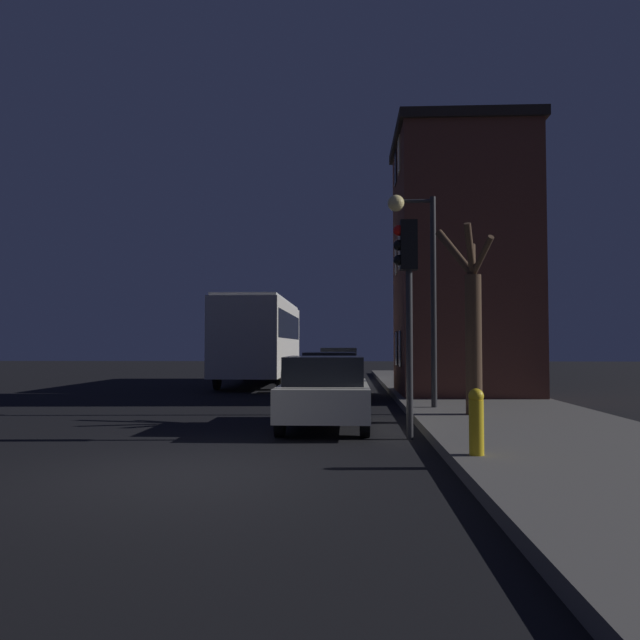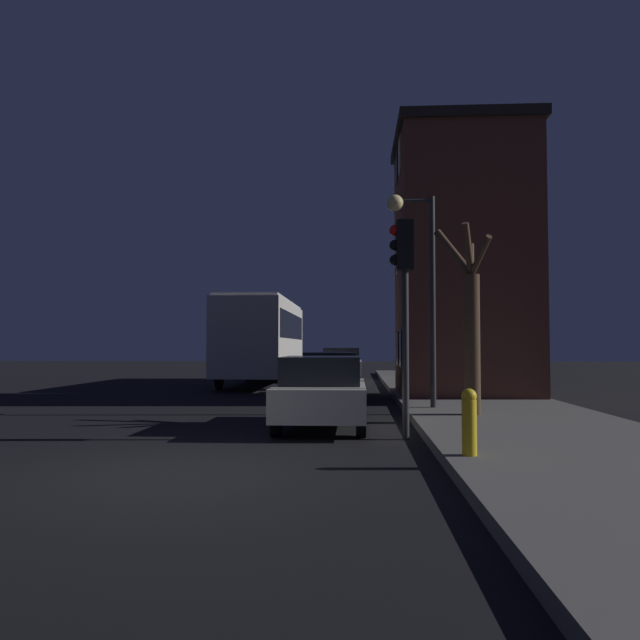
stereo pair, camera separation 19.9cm
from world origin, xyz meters
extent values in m
plane|color=black|center=(0.00, 0.00, 0.00)|extent=(120.00, 120.00, 0.00)
cube|color=#514F4C|center=(5.76, 0.00, 0.09)|extent=(4.30, 60.00, 0.18)
cube|color=brown|center=(5.81, 11.80, 4.18)|extent=(4.00, 4.49, 8.01)
cube|color=black|center=(5.81, 11.80, 8.33)|extent=(4.24, 4.73, 0.30)
cube|color=black|center=(3.79, 11.10, 1.58)|extent=(0.03, 0.70, 1.10)
cube|color=black|center=(3.79, 12.50, 1.58)|extent=(0.03, 0.70, 1.10)
cube|color=#E5C67F|center=(3.79, 11.10, 4.58)|extent=(0.03, 0.70, 1.10)
cube|color=#E5C67F|center=(3.79, 12.50, 4.58)|extent=(0.03, 0.70, 1.10)
cube|color=#E5C67F|center=(3.79, 11.10, 7.58)|extent=(0.03, 0.70, 1.10)
cube|color=black|center=(3.79, 12.50, 7.58)|extent=(0.03, 0.70, 1.10)
cylinder|color=#28282B|center=(4.30, 7.17, 2.75)|extent=(0.14, 0.14, 5.15)
cylinder|color=#28282B|center=(3.85, 7.17, 5.23)|extent=(0.90, 0.09, 0.09)
sphere|color=#F9E08C|center=(3.40, 7.17, 5.18)|extent=(0.41, 0.41, 0.41)
cylinder|color=#28282B|center=(3.31, 3.11, 1.51)|extent=(0.12, 0.12, 3.03)
cube|color=black|center=(3.31, 3.11, 3.48)|extent=(0.30, 0.24, 0.90)
sphere|color=red|center=(3.13, 3.11, 3.75)|extent=(0.20, 0.20, 0.20)
sphere|color=black|center=(3.13, 3.11, 3.48)|extent=(0.20, 0.20, 0.20)
sphere|color=black|center=(3.13, 3.11, 3.21)|extent=(0.20, 0.20, 0.20)
cylinder|color=#473323|center=(4.95, 5.62, 1.70)|extent=(0.35, 0.35, 3.04)
cylinder|color=#473323|center=(5.06, 5.24, 3.57)|extent=(0.39, 0.88, 0.80)
cylinder|color=#473323|center=(5.00, 5.89, 3.59)|extent=(0.25, 0.68, 0.82)
cylinder|color=#473323|center=(4.84, 5.37, 3.74)|extent=(0.40, 0.68, 1.11)
cylinder|color=#473323|center=(4.62, 5.89, 3.74)|extent=(0.87, 0.77, 1.16)
cube|color=beige|center=(-1.59, 18.70, 1.98)|extent=(2.58, 9.87, 2.99)
cube|color=black|center=(-1.59, 18.70, 2.51)|extent=(2.60, 9.08, 1.08)
cube|color=#B2B2B2|center=(-1.59, 18.70, 3.53)|extent=(2.45, 9.38, 0.12)
cylinder|color=black|center=(-0.40, 21.90, 0.48)|extent=(0.18, 0.96, 0.96)
cylinder|color=black|center=(-2.79, 21.90, 0.48)|extent=(0.18, 0.96, 0.96)
cylinder|color=black|center=(-0.40, 15.49, 0.48)|extent=(0.18, 0.96, 0.96)
cylinder|color=black|center=(-2.79, 15.49, 0.48)|extent=(0.18, 0.96, 0.96)
cube|color=beige|center=(1.74, 4.58, 0.60)|extent=(1.73, 3.90, 0.61)
cube|color=black|center=(1.74, 4.38, 1.18)|extent=(1.52, 2.03, 0.55)
cylinder|color=black|center=(2.51, 5.84, 0.29)|extent=(0.18, 0.59, 0.59)
cylinder|color=black|center=(0.97, 5.84, 0.29)|extent=(0.18, 0.59, 0.59)
cylinder|color=black|center=(2.51, 3.31, 0.29)|extent=(0.18, 0.59, 0.59)
cylinder|color=black|center=(0.97, 3.31, 0.29)|extent=(0.18, 0.59, 0.59)
cube|color=olive|center=(1.62, 12.06, 0.61)|extent=(1.81, 4.67, 0.61)
cube|color=black|center=(1.62, 11.83, 1.19)|extent=(1.60, 2.43, 0.54)
cylinder|color=black|center=(2.44, 13.58, 0.31)|extent=(0.18, 0.61, 0.61)
cylinder|color=black|center=(0.80, 13.58, 0.31)|extent=(0.18, 0.61, 0.61)
cylinder|color=black|center=(2.44, 10.54, 0.31)|extent=(0.18, 0.61, 0.61)
cylinder|color=black|center=(0.80, 10.54, 0.31)|extent=(0.18, 0.61, 0.61)
cube|color=#B7BABF|center=(1.77, 20.87, 0.64)|extent=(1.82, 4.27, 0.69)
cube|color=black|center=(1.77, 20.66, 1.28)|extent=(1.60, 2.22, 0.60)
cylinder|color=black|center=(2.59, 22.26, 0.30)|extent=(0.18, 0.60, 0.60)
cylinder|color=black|center=(0.95, 22.26, 0.30)|extent=(0.18, 0.60, 0.60)
cylinder|color=black|center=(2.59, 19.49, 0.30)|extent=(0.18, 0.60, 0.60)
cylinder|color=black|center=(0.95, 19.49, 0.30)|extent=(0.18, 0.60, 0.60)
cylinder|color=gold|center=(3.96, 0.51, 0.55)|extent=(0.20, 0.20, 0.75)
sphere|color=gold|center=(3.96, 0.51, 0.98)|extent=(0.21, 0.21, 0.21)
camera|label=1|loc=(2.23, -8.11, 1.66)|focal=35.00mm
camera|label=2|loc=(2.43, -8.10, 1.66)|focal=35.00mm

